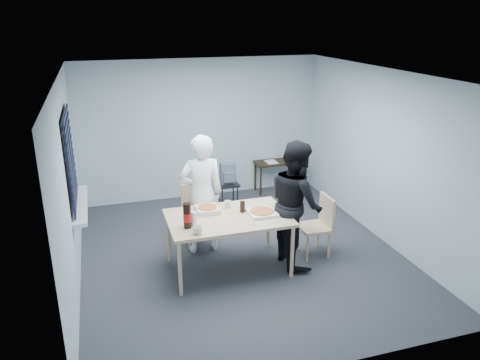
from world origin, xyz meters
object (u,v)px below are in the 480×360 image
object	(u,v)px
mug_b	(228,204)
person_white	(202,194)
dining_table	(228,221)
soda_bottle	(187,216)
backpack	(228,173)
chair_far	(196,208)
mug_a	(198,230)
chair_right	(320,222)
stool	(228,189)
side_table	(278,165)
person_black	(296,203)

from	to	relation	value
mug_b	person_white	bearing A→B (deg)	130.09
dining_table	mug_b	bearing A→B (deg)	75.33
mug_b	soda_bottle	bearing A→B (deg)	-143.76
dining_table	backpack	world-z (taller)	backpack
chair_far	mug_a	xyz separation A→B (m)	(-0.28, -1.42, 0.32)
chair_right	person_white	bearing A→B (deg)	158.68
backpack	person_white	bearing A→B (deg)	-97.34
person_white	soda_bottle	world-z (taller)	person_white
dining_table	stool	xyz separation A→B (m)	(0.56, 2.02, -0.34)
person_white	mug_a	world-z (taller)	person_white
dining_table	soda_bottle	bearing A→B (deg)	-162.74
dining_table	side_table	bearing A→B (deg)	56.17
side_table	chair_far	bearing A→B (deg)	-141.02
mug_a	person_white	bearing A→B (deg)	74.50
dining_table	stool	bearing A→B (deg)	74.40
soda_bottle	person_white	bearing A→B (deg)	65.96
person_black	backpack	distance (m)	2.12
dining_table	mug_b	world-z (taller)	mug_b
person_black	mug_b	world-z (taller)	person_black
stool	backpack	xyz separation A→B (m)	(-0.00, -0.01, 0.29)
side_table	mug_a	bearing A→B (deg)	-126.84
chair_right	soda_bottle	world-z (taller)	soda_bottle
person_black	backpack	world-z (taller)	person_black
mug_a	soda_bottle	xyz separation A→B (m)	(-0.08, 0.21, 0.11)
person_black	chair_far	bearing A→B (deg)	46.91
person_white	backpack	bearing A→B (deg)	-119.72
backpack	mug_a	distance (m)	2.63
chair_far	chair_right	distance (m)	1.89
dining_table	soda_bottle	distance (m)	0.65
side_table	stool	distance (m)	1.36
dining_table	chair_far	distance (m)	1.07
side_table	person_black	bearing A→B (deg)	-106.91
soda_bottle	mug_b	bearing A→B (deg)	36.24
person_black	mug_b	size ratio (longest dim) A/B	17.70
chair_far	mug_a	distance (m)	1.48
stool	soda_bottle	size ratio (longest dim) A/B	1.51
chair_right	soda_bottle	distance (m)	2.02
mug_b	backpack	bearing A→B (deg)	74.13
person_white	mug_a	bearing A→B (deg)	74.50
chair_right	stool	size ratio (longest dim) A/B	1.78
chair_right	mug_b	size ratio (longest dim) A/B	8.90
mug_a	backpack	bearing A→B (deg)	66.07
chair_far	person_white	world-z (taller)	person_white
backpack	mug_b	xyz separation A→B (m)	(-0.48, -1.71, 0.15)
dining_table	backpack	bearing A→B (deg)	74.31
person_black	stool	xyz separation A→B (m)	(-0.38, 2.09, -0.50)
stool	mug_b	bearing A→B (deg)	-105.77
chair_far	backpack	bearing A→B (deg)	51.32
chair_far	mug_b	distance (m)	0.85
dining_table	chair_far	xyz separation A→B (m)	(-0.22, 1.03, -0.22)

